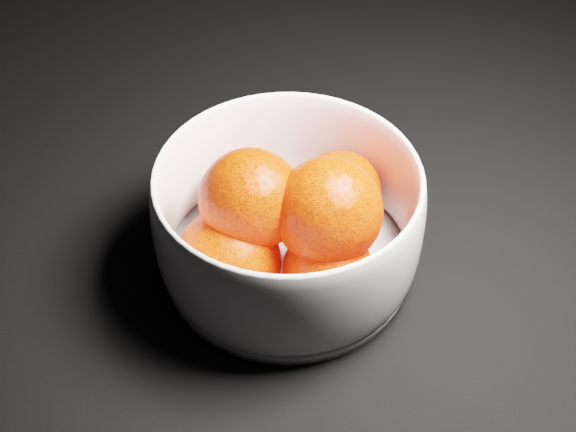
{
  "coord_description": "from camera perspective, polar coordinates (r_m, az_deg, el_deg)",
  "views": [
    {
      "loc": [
        -0.23,
        -0.2,
        0.5
      ],
      "look_at": [
        -0.25,
        0.25,
        0.06
      ],
      "focal_mm": 50.0,
      "sensor_mm": 36.0,
      "label": 1
    }
  ],
  "objects": [
    {
      "name": "bowl",
      "position": [
        0.63,
        0.0,
        -0.33
      ],
      "size": [
        0.21,
        0.21,
        0.1
      ],
      "rotation": [
        0.0,
        0.0,
        0.23
      ],
      "color": "white",
      "rests_on": "ground"
    },
    {
      "name": "orange_pile",
      "position": [
        0.62,
        -0.32,
        -0.46
      ],
      "size": [
        0.16,
        0.16,
        0.12
      ],
      "color": "#FD2A07",
      "rests_on": "bowl"
    }
  ]
}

